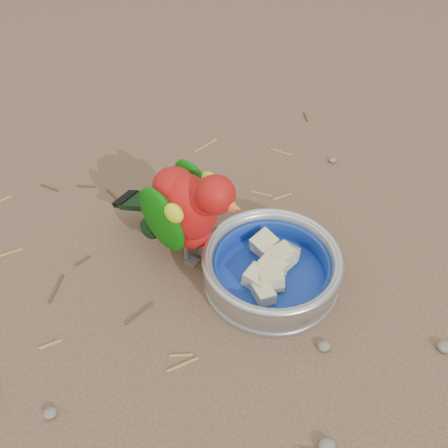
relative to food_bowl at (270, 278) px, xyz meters
name	(u,v)px	position (x,y,z in m)	size (l,w,h in m)	color
ground	(236,318)	(-0.08, -0.04, -0.01)	(60.00, 60.00, 0.00)	brown
food_bowl	(270,278)	(0.00, 0.00, 0.00)	(0.21, 0.21, 0.02)	#B2B2BA
bowl_wall	(272,266)	(0.00, 0.00, 0.03)	(0.21, 0.21, 0.04)	#B2B2BA
fruit_wedges	(271,269)	(0.00, 0.00, 0.02)	(0.12, 0.12, 0.03)	beige
lory_parrot	(187,215)	(-0.10, 0.10, 0.08)	(0.11, 0.22, 0.18)	#AE0F0E
ground_debris	(246,301)	(-0.05, -0.02, -0.01)	(0.90, 0.80, 0.01)	olive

